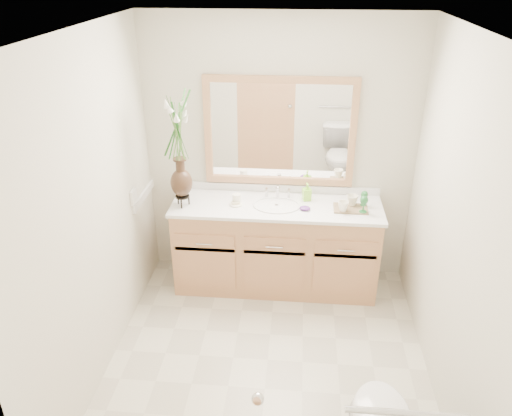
# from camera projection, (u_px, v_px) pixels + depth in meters

# --- Properties ---
(floor) EXTENTS (2.60, 2.60, 0.00)m
(floor) POSITION_uv_depth(u_px,v_px,m) (268.00, 360.00, 3.83)
(floor) COLOR beige
(floor) RESTS_ON ground
(ceiling) EXTENTS (2.40, 2.60, 0.02)m
(ceiling) POSITION_uv_depth(u_px,v_px,m) (272.00, 31.00, 2.75)
(ceiling) COLOR white
(ceiling) RESTS_ON wall_back
(wall_back) EXTENTS (2.40, 0.02, 2.40)m
(wall_back) POSITION_uv_depth(u_px,v_px,m) (279.00, 153.00, 4.44)
(wall_back) COLOR beige
(wall_back) RESTS_ON floor
(wall_front) EXTENTS (2.40, 0.02, 2.40)m
(wall_front) POSITION_uv_depth(u_px,v_px,m) (250.00, 367.00, 2.13)
(wall_front) COLOR beige
(wall_front) RESTS_ON floor
(wall_left) EXTENTS (0.02, 2.60, 2.40)m
(wall_left) POSITION_uv_depth(u_px,v_px,m) (93.00, 215.00, 3.38)
(wall_left) COLOR beige
(wall_left) RESTS_ON floor
(wall_right) EXTENTS (0.02, 2.60, 2.40)m
(wall_right) POSITION_uv_depth(u_px,v_px,m) (456.00, 231.00, 3.19)
(wall_right) COLOR beige
(wall_right) RESTS_ON floor
(vanity) EXTENTS (1.80, 0.55, 0.80)m
(vanity) POSITION_uv_depth(u_px,v_px,m) (276.00, 247.00, 4.55)
(vanity) COLOR tan
(vanity) RESTS_ON floor
(counter) EXTENTS (1.84, 0.57, 0.03)m
(counter) POSITION_uv_depth(u_px,v_px,m) (277.00, 206.00, 4.36)
(counter) COLOR white
(counter) RESTS_ON vanity
(sink) EXTENTS (0.38, 0.34, 0.23)m
(sink) POSITION_uv_depth(u_px,v_px,m) (276.00, 211.00, 4.37)
(sink) COLOR white
(sink) RESTS_ON counter
(mirror) EXTENTS (1.32, 0.04, 0.97)m
(mirror) POSITION_uv_depth(u_px,v_px,m) (280.00, 132.00, 4.33)
(mirror) COLOR white
(mirror) RESTS_ON wall_back
(switch_plate) EXTENTS (0.02, 0.12, 0.12)m
(switch_plate) POSITION_uv_depth(u_px,v_px,m) (134.00, 196.00, 4.16)
(switch_plate) COLOR white
(switch_plate) RESTS_ON wall_left
(door) EXTENTS (0.80, 0.03, 2.00)m
(door) POSITION_uv_depth(u_px,v_px,m) (185.00, 393.00, 2.26)
(door) COLOR tan
(door) RESTS_ON floor
(grab_bar) EXTENTS (0.55, 0.03, 0.03)m
(grab_bar) POSITION_uv_depth(u_px,v_px,m) (407.00, 413.00, 2.22)
(grab_bar) COLOR silver
(grab_bar) RESTS_ON wall_front
(flower_vase) EXTENTS (0.22, 0.22, 0.90)m
(flower_vase) POSITION_uv_depth(u_px,v_px,m) (178.00, 138.00, 4.07)
(flower_vase) COLOR black
(flower_vase) RESTS_ON counter
(tumbler) EXTENTS (0.07, 0.07, 0.09)m
(tumbler) POSITION_uv_depth(u_px,v_px,m) (237.00, 199.00, 4.35)
(tumbler) COLOR white
(tumbler) RESTS_ON counter
(soap_dish) EXTENTS (0.11, 0.11, 0.03)m
(soap_dish) POSITION_uv_depth(u_px,v_px,m) (236.00, 204.00, 4.34)
(soap_dish) COLOR white
(soap_dish) RESTS_ON counter
(soap_bottle) EXTENTS (0.08, 0.08, 0.14)m
(soap_bottle) POSITION_uv_depth(u_px,v_px,m) (307.00, 193.00, 4.41)
(soap_bottle) COLOR #8FE836
(soap_bottle) RESTS_ON counter
(purple_dish) EXTENTS (0.10, 0.08, 0.03)m
(purple_dish) POSITION_uv_depth(u_px,v_px,m) (305.00, 208.00, 4.26)
(purple_dish) COLOR #59297C
(purple_dish) RESTS_ON counter
(tray) EXTENTS (0.29, 0.20, 0.01)m
(tray) POSITION_uv_depth(u_px,v_px,m) (351.00, 209.00, 4.27)
(tray) COLOR brown
(tray) RESTS_ON counter
(mug_left) EXTENTS (0.10, 0.09, 0.09)m
(mug_left) POSITION_uv_depth(u_px,v_px,m) (343.00, 206.00, 4.20)
(mug_left) COLOR white
(mug_left) RESTS_ON tray
(mug_right) EXTENTS (0.13, 0.13, 0.10)m
(mug_right) POSITION_uv_depth(u_px,v_px,m) (352.00, 200.00, 4.30)
(mug_right) COLOR white
(mug_right) RESTS_ON tray
(goblet_front) EXTENTS (0.07, 0.07, 0.15)m
(goblet_front) POSITION_uv_depth(u_px,v_px,m) (364.00, 201.00, 4.16)
(goblet_front) COLOR #236A30
(goblet_front) RESTS_ON tray
(goblet_back) EXTENTS (0.06, 0.06, 0.13)m
(goblet_back) POSITION_uv_depth(u_px,v_px,m) (364.00, 196.00, 4.28)
(goblet_back) COLOR #236A30
(goblet_back) RESTS_ON tray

